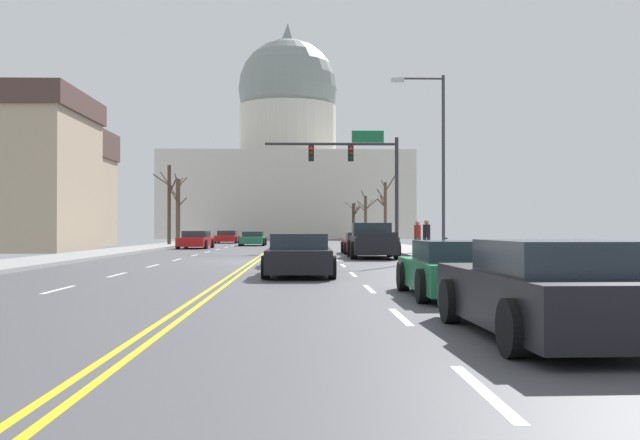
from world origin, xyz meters
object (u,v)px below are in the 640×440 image
object	(u,v)px
sedan_near_04	(459,270)
bicycle_parked	(445,248)
signal_gantry	(360,165)
sedan_near_05	(550,292)
pedestrian_01	(427,236)
sedan_near_00	(361,244)
sedan_oncoming_00	(196,240)
street_lamp_right	(436,149)
pedestrian_00	(417,235)
sedan_near_02	(296,250)
sedan_oncoming_01	(253,239)
sedan_near_03	(299,256)
pickup_truck_near_01	(372,242)
sedan_oncoming_02	(227,237)

from	to	relation	value
sedan_near_04	bicycle_parked	size ratio (longest dim) A/B	2.43
signal_gantry	sedan_near_05	size ratio (longest dim) A/B	1.69
sedan_near_05	pedestrian_01	distance (m)	24.18
sedan_near_00	sedan_oncoming_00	bearing A→B (deg)	135.11
street_lamp_right	sedan_near_00	size ratio (longest dim) A/B	1.80
sedan_near_05	pedestrian_00	bearing A→B (deg)	84.32
sedan_near_02	pedestrian_01	size ratio (longest dim) A/B	2.82
sedan_oncoming_01	pedestrian_00	bearing A→B (deg)	-65.32
sedan_oncoming_00	bicycle_parked	world-z (taller)	sedan_oncoming_00
sedan_near_02	pedestrian_01	xyz separation A→B (m)	(5.91, 5.98, 0.48)
sedan_oncoming_00	sedan_near_02	bearing A→B (deg)	-72.96
street_lamp_right	sedan_oncoming_01	xyz separation A→B (m)	(-9.80, 26.27, -4.34)
sedan_near_02	sedan_near_05	world-z (taller)	sedan_near_05
sedan_near_03	pickup_truck_near_01	bearing A→B (deg)	75.37
sedan_near_04	sedan_near_03	bearing A→B (deg)	116.57
sedan_oncoming_02	pedestrian_00	size ratio (longest dim) A/B	2.80
street_lamp_right	sedan_oncoming_02	size ratio (longest dim) A/B	1.75
pickup_truck_near_01	pedestrian_00	size ratio (longest dim) A/B	3.28
pickup_truck_near_01	sedan_near_05	xyz separation A→B (m)	(-0.18, -24.89, -0.14)
signal_gantry	pickup_truck_near_01	distance (m)	10.08
sedan_near_02	sedan_oncoming_01	size ratio (longest dim) A/B	1.07
signal_gantry	sedan_near_00	world-z (taller)	signal_gantry
sedan_oncoming_01	sedan_near_02	bearing A→B (deg)	-83.26
signal_gantry	sedan_near_00	bearing A→B (deg)	-93.34
sedan_near_02	sedan_oncoming_00	size ratio (longest dim) A/B	1.02
pedestrian_01	pedestrian_00	bearing A→B (deg)	87.15
pedestrian_01	sedan_oncoming_01	bearing A→B (deg)	110.91
sedan_near_04	sedan_oncoming_02	size ratio (longest dim) A/B	0.94
sedan_near_03	bicycle_parked	bearing A→B (deg)	60.40
sedan_near_03	pedestrian_00	world-z (taller)	pedestrian_00
pickup_truck_near_01	pedestrian_01	size ratio (longest dim) A/B	3.27
sedan_near_04	sedan_near_05	size ratio (longest dim) A/B	0.92
street_lamp_right	bicycle_parked	xyz separation A→B (m)	(0.47, 0.58, -4.38)
sedan_near_00	sedan_near_05	bearing A→B (deg)	-90.26
street_lamp_right	sedan_oncoming_00	bearing A→B (deg)	125.92
signal_gantry	sedan_oncoming_00	bearing A→B (deg)	146.69
sedan_oncoming_02	sedan_near_03	bearing A→B (deg)	-81.70
sedan_oncoming_01	pedestrian_00	world-z (taller)	pedestrian_00
signal_gantry	sedan_oncoming_02	xyz separation A→B (m)	(-10.38, 25.07, -4.58)
street_lamp_right	sedan_near_03	size ratio (longest dim) A/B	1.79
pickup_truck_near_01	sedan_oncoming_01	world-z (taller)	pickup_truck_near_01
sedan_near_02	pedestrian_00	bearing A→B (deg)	58.07
street_lamp_right	sedan_oncoming_01	size ratio (longest dim) A/B	1.85
street_lamp_right	pedestrian_01	world-z (taller)	street_lamp_right
sedan_near_02	sedan_near_03	xyz separation A→B (m)	(0.14, -6.05, 0.02)
sedan_near_04	sedan_oncoming_00	bearing A→B (deg)	106.36
sedan_near_05	signal_gantry	bearing A→B (deg)	89.43
street_lamp_right	pedestrian_01	xyz separation A→B (m)	(-0.23, 1.22, -3.82)
sedan_near_02	sedan_oncoming_01	world-z (taller)	sedan_near_02
sedan_near_02	pedestrian_00	size ratio (longest dim) A/B	2.83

